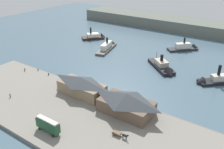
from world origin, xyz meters
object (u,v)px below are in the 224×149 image
at_px(pedestrian_walking_east, 10,95).
at_px(ferry_moored_west, 108,46).
at_px(ferry_approaching_east, 186,48).
at_px(mooring_post_east, 38,70).
at_px(ferry_shed_west_terminal, 126,103).
at_px(ferry_outer_harbor, 213,81).
at_px(horse_cart, 120,134).
at_px(pedestrian_walking_west, 25,70).
at_px(ferry_near_quay, 96,37).
at_px(mooring_post_west, 49,74).
at_px(street_tram, 48,125).
at_px(ferry_shed_central_terminal, 82,86).
at_px(ferry_departing_north, 163,68).

bearing_deg(pedestrian_walking_east, ferry_moored_west, 92.89).
distance_m(pedestrian_walking_east, ferry_approaching_east, 102.06).
relative_size(pedestrian_walking_east, mooring_post_east, 1.92).
relative_size(ferry_shed_west_terminal, mooring_post_east, 21.12).
bearing_deg(ferry_outer_harbor, horse_cart, -103.83).
distance_m(ferry_shed_west_terminal, pedestrian_walking_west, 58.18).
relative_size(ferry_outer_harbor, ferry_moored_west, 0.74).
bearing_deg(pedestrian_walking_west, ferry_near_quay, 95.86).
height_order(ferry_shed_west_terminal, horse_cart, ferry_shed_west_terminal).
xyz_separation_m(mooring_post_west, ferry_near_quay, (-19.26, 59.81, -0.28)).
bearing_deg(street_tram, ferry_near_quay, 119.80).
relative_size(pedestrian_walking_east, pedestrian_walking_west, 1.05).
distance_m(ferry_shed_west_terminal, street_tram, 26.94).
distance_m(horse_cart, ferry_moored_west, 83.25).
relative_size(ferry_shed_central_terminal, horse_cart, 3.53).
bearing_deg(ferry_approaching_east, ferry_shed_central_terminal, -101.22).
xyz_separation_m(ferry_shed_central_terminal, pedestrian_walking_east, (-21.24, -17.90, -2.87)).
distance_m(horse_cart, mooring_post_west, 53.52).
xyz_separation_m(ferry_outer_harbor, ferry_departing_north, (-23.74, 0.51, 0.16)).
bearing_deg(ferry_shed_central_terminal, pedestrian_walking_east, -139.88).
bearing_deg(ferry_outer_harbor, ferry_near_quay, 164.86).
bearing_deg(pedestrian_walking_east, ferry_shed_west_terminal, 21.83).
distance_m(ferry_shed_west_terminal, horse_cart, 13.57).
bearing_deg(pedestrian_walking_east, mooring_post_east, 115.70).
height_order(mooring_post_east, ferry_departing_north, ferry_departing_north).
distance_m(pedestrian_walking_east, ferry_near_quay, 84.94).
bearing_deg(ferry_shed_west_terminal, ferry_approaching_east, 94.21).
relative_size(ferry_shed_west_terminal, ferry_departing_north, 0.94).
relative_size(ferry_outer_harbor, ferry_approaching_east, 1.02).
relative_size(ferry_approaching_east, ferry_near_quay, 1.10).
xyz_separation_m(ferry_shed_west_terminal, pedestrian_walking_west, (-58.07, 1.82, -3.11)).
relative_size(pedestrian_walking_west, ferry_moored_west, 0.07).
bearing_deg(horse_cart, ferry_shed_central_terminal, 153.74).
distance_m(ferry_outer_harbor, ferry_approaching_east, 43.42).
distance_m(ferry_shed_central_terminal, ferry_near_quay, 77.49).
relative_size(ferry_shed_central_terminal, street_tram, 2.27).
relative_size(mooring_post_east, mooring_post_west, 1.00).
bearing_deg(ferry_outer_harbor, pedestrian_walking_east, -135.80).
height_order(street_tram, ferry_moored_west, ferry_moored_west).
relative_size(pedestrian_walking_east, mooring_post_west, 1.92).
xyz_separation_m(horse_cart, mooring_post_east, (-58.66, 17.93, -0.48)).
bearing_deg(pedestrian_walking_east, street_tram, -11.80).
bearing_deg(ferry_approaching_east, ferry_outer_harbor, -55.58).
bearing_deg(ferry_shed_central_terminal, ferry_approaching_east, 78.78).
bearing_deg(ferry_moored_west, street_tram, -67.45).
xyz_separation_m(mooring_post_east, ferry_near_quay, (-11.23, 59.21, -0.28)).
bearing_deg(mooring_post_east, ferry_approaching_east, 56.73).
bearing_deg(mooring_post_west, pedestrian_walking_west, -165.16).
relative_size(ferry_shed_central_terminal, ferry_moored_west, 0.80).
bearing_deg(horse_cart, pedestrian_walking_west, 167.60).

